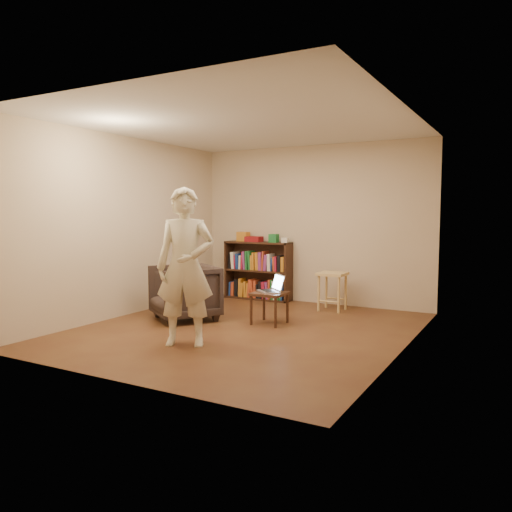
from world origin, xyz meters
The scene contains 15 objects.
floor centered at (0.00, 0.00, 0.00)m, with size 4.50×4.50×0.00m, color #4A2517.
ceiling centered at (0.00, 0.00, 2.60)m, with size 4.50×4.50×0.00m, color silver.
wall_back centered at (0.00, 2.25, 1.30)m, with size 4.00×4.00×0.00m, color beige.
wall_left centered at (-2.00, 0.00, 1.30)m, with size 4.50×4.50×0.00m, color beige.
wall_right centered at (2.00, 0.00, 1.30)m, with size 4.50×4.50×0.00m, color beige.
bookshelf centered at (-0.94, 2.09, 0.44)m, with size 1.20×0.30×1.00m.
box_yellow centered at (-1.25, 2.10, 1.08)m, with size 0.20×0.15×0.16m, color #C27A22.
red_cloth centered at (-1.01, 2.06, 1.05)m, with size 0.27×0.20×0.09m, color maroon.
box_green centered at (-0.63, 2.06, 1.07)m, with size 0.14×0.14×0.14m, color #1C6A2F.
box_white centered at (-0.43, 2.08, 1.04)m, with size 0.10×0.10×0.08m, color silver.
stool centered at (0.54, 1.76, 0.47)m, with size 0.41×0.41×0.59m.
armchair centered at (-1.05, 0.13, 0.39)m, with size 0.83×0.85×0.77m, color black.
side_table centered at (0.12, 0.46, 0.36)m, with size 0.42×0.42×0.43m.
laptop centered at (0.13, 0.52, 0.49)m, with size 0.44×0.44×0.24m.
person centered at (-0.21, -0.95, 0.89)m, with size 0.65×0.43×1.79m, color beige.
Camera 1 is at (3.18, -5.45, 1.50)m, focal length 35.00 mm.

